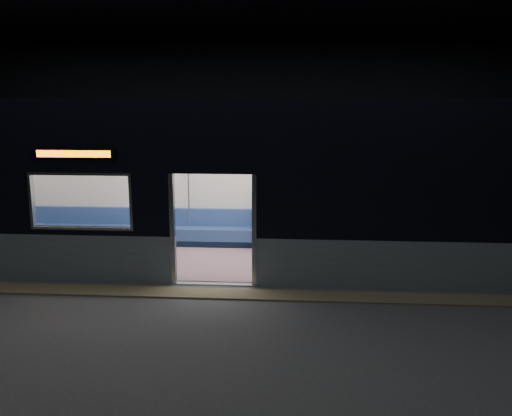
# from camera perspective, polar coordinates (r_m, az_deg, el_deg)

# --- Properties ---
(station_floor) EXTENTS (24.00, 14.00, 0.01)m
(station_floor) POSITION_cam_1_polar(r_m,az_deg,el_deg) (9.07, -5.43, -10.28)
(station_floor) COLOR #47494C
(station_floor) RESTS_ON ground
(station_envelope) EXTENTS (24.00, 14.00, 5.00)m
(station_envelope) POSITION_cam_1_polar(r_m,az_deg,el_deg) (8.43, -5.91, 13.56)
(station_envelope) COLOR black
(station_envelope) RESTS_ON station_floor
(tactile_strip) EXTENTS (22.80, 0.50, 0.03)m
(tactile_strip) POSITION_cam_1_polar(r_m,az_deg,el_deg) (9.57, -4.88, -8.96)
(tactile_strip) COLOR #8C7F59
(tactile_strip) RESTS_ON station_floor
(metro_car) EXTENTS (18.00, 3.04, 3.35)m
(metro_car) POSITION_cam_1_polar(r_m,az_deg,el_deg) (11.04, -3.43, 3.63)
(metro_car) COLOR #8698A0
(metro_car) RESTS_ON station_floor
(passenger) EXTENTS (0.48, 0.77, 1.45)m
(passenger) POSITION_cam_1_polar(r_m,az_deg,el_deg) (12.13, 1.20, -0.51)
(passenger) COLOR black
(passenger) RESTS_ON metro_car
(handbag) EXTENTS (0.31, 0.28, 0.14)m
(handbag) POSITION_cam_1_polar(r_m,az_deg,el_deg) (11.92, 1.27, -1.42)
(handbag) COLOR black
(handbag) RESTS_ON passenger
(transit_map) EXTENTS (1.02, 0.03, 0.66)m
(transit_map) POSITION_cam_1_polar(r_m,az_deg,el_deg) (12.35, 9.32, 2.63)
(transit_map) COLOR white
(transit_map) RESTS_ON metro_car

